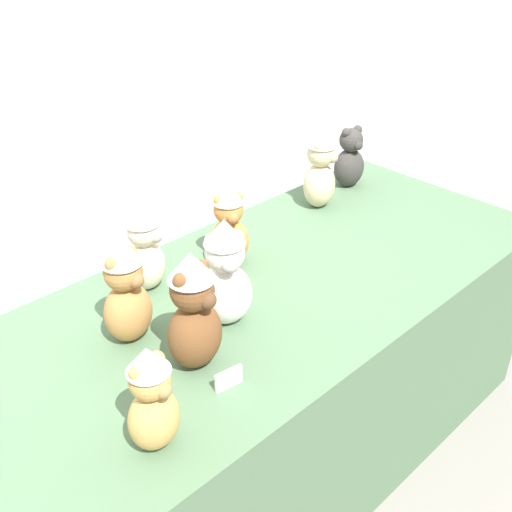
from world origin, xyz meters
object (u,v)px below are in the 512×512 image
at_px(teddy_bear_cream, 145,248).
at_px(teddy_bear_snow, 226,274).
at_px(display_table, 256,385).
at_px(teddy_bear_charcoal, 350,159).
at_px(teddy_bear_honey, 152,399).
at_px(teddy_bear_sand, 320,169).
at_px(teddy_bear_ginger, 229,226).
at_px(teddy_bear_chestnut, 194,312).
at_px(teddy_bear_caramel, 126,292).

bearing_deg(teddy_bear_cream, teddy_bear_snow, -103.68).
distance_m(display_table, teddy_bear_charcoal, 0.92).
height_order(teddy_bear_cream, teddy_bear_snow, teddy_bear_snow).
relative_size(teddy_bear_honey, teddy_bear_cream, 0.97).
bearing_deg(teddy_bear_sand, teddy_bear_ginger, 165.48).
xyz_separation_m(teddy_bear_cream, teddy_bear_chestnut, (-0.11, -0.35, 0.02)).
height_order(teddy_bear_honey, teddy_bear_charcoal, teddy_bear_honey).
relative_size(teddy_bear_snow, teddy_bear_chestnut, 0.98).
height_order(teddy_bear_charcoal, teddy_bear_chestnut, teddy_bear_chestnut).
distance_m(teddy_bear_honey, teddy_bear_ginger, 0.71).
height_order(teddy_bear_cream, teddy_bear_chestnut, teddy_bear_chestnut).
relative_size(display_table, teddy_bear_snow, 6.61).
height_order(teddy_bear_honey, teddy_bear_cream, teddy_bear_cream).
height_order(teddy_bear_sand, teddy_bear_chestnut, teddy_bear_chestnut).
xyz_separation_m(teddy_bear_charcoal, teddy_bear_chestnut, (-1.06, -0.39, 0.04)).
relative_size(teddy_bear_charcoal, teddy_bear_chestnut, 0.76).
relative_size(teddy_bear_honey, teddy_bear_ginger, 0.96).
relative_size(teddy_bear_chestnut, teddy_bear_caramel, 1.08).
relative_size(display_table, teddy_bear_ginger, 7.60).
bearing_deg(teddy_bear_chestnut, teddy_bear_sand, 13.66).
bearing_deg(display_table, teddy_bear_ginger, 72.67).
relative_size(teddy_bear_cream, teddy_bear_ginger, 0.99).
bearing_deg(teddy_bear_charcoal, display_table, -149.19).
height_order(teddy_bear_charcoal, teddy_bear_snow, teddy_bear_snow).
distance_m(display_table, teddy_bear_caramel, 0.62).
xyz_separation_m(teddy_bear_cream, teddy_bear_sand, (0.74, 0.01, 0.01)).
bearing_deg(teddy_bear_snow, teddy_bear_charcoal, 46.58).
distance_m(teddy_bear_chestnut, teddy_bear_caramel, 0.20).
bearing_deg(teddy_bear_chestnut, teddy_bear_cream, 63.60).
height_order(display_table, teddy_bear_ginger, teddy_bear_ginger).
relative_size(teddy_bear_sand, teddy_bear_chestnut, 0.93).
bearing_deg(teddy_bear_snow, teddy_bear_ginger, 73.81).
bearing_deg(display_table, teddy_bear_charcoal, 20.01).
bearing_deg(teddy_bear_caramel, teddy_bear_sand, -2.28).
height_order(display_table, teddy_bear_sand, teddy_bear_sand).
height_order(teddy_bear_honey, teddy_bear_chestnut, teddy_bear_chestnut).
distance_m(teddy_bear_snow, teddy_bear_chestnut, 0.18).
relative_size(teddy_bear_cream, teddy_bear_snow, 0.86).
relative_size(display_table, teddy_bear_caramel, 7.00).
xyz_separation_m(teddy_bear_cream, teddy_bear_ginger, (0.25, -0.07, 0.00)).
relative_size(teddy_bear_sand, teddy_bear_caramel, 1.01).
distance_m(teddy_bear_honey, teddy_bear_snow, 0.43).
xyz_separation_m(teddy_bear_honey, teddy_bear_caramel, (0.16, 0.32, 0.02)).
bearing_deg(teddy_bear_chestnut, teddy_bear_snow, 15.60).
bearing_deg(teddy_bear_honey, teddy_bear_sand, 13.92).
bearing_deg(teddy_bear_honey, teddy_bear_charcoal, 11.57).
bearing_deg(display_table, teddy_bear_cream, 130.34).
bearing_deg(teddy_bear_chestnut, teddy_bear_ginger, 29.18).
bearing_deg(teddy_bear_snow, teddy_bear_caramel, 179.33).
height_order(teddy_bear_honey, teddy_bear_sand, teddy_bear_sand).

